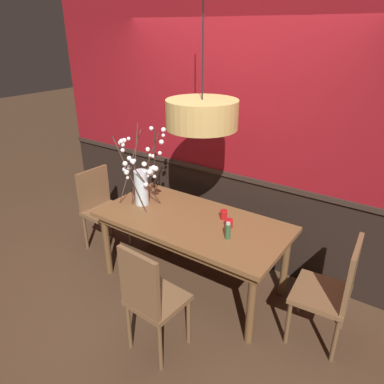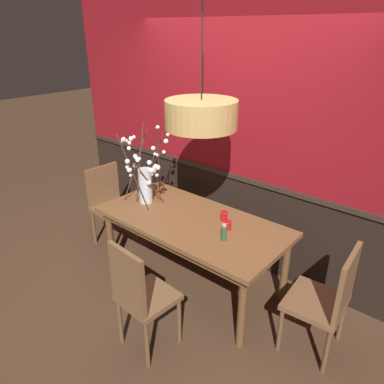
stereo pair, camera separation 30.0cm
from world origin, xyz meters
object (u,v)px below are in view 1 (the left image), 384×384
Objects in this scene: candle_holder_nearer_center at (229,223)px; candle_holder_nearer_edge at (224,215)px; chair_far_side_right at (256,211)px; dining_table at (192,227)px; chair_head_east_end at (333,288)px; vase_with_blossoms at (141,181)px; pendant_lamp at (202,114)px; chair_head_west_end at (101,205)px; condiment_bottle at (228,231)px; chair_near_side_right at (150,297)px; chair_far_side_left at (216,200)px.

candle_holder_nearer_center is 0.88× the size of candle_holder_nearer_edge.
dining_table is at bearing -106.67° from chair_far_side_right.
candle_holder_nearer_center is (-0.98, 0.04, 0.25)m from chair_head_east_end.
dining_table is 0.92m from chair_far_side_right.
pendant_lamp is at bearing 0.52° from vase_with_blossoms.
chair_head_west_end is 11.88× the size of candle_holder_nearer_center.
dining_table is 0.33m from candle_holder_nearer_edge.
condiment_bottle is (-0.89, -0.13, 0.29)m from chair_head_east_end.
chair_head_west_end is at bearing 179.82° from dining_table.
chair_far_side_left is at bearing 105.84° from chair_near_side_right.
vase_with_blossoms is at bearing -179.00° from chair_head_east_end.
chair_near_side_right is at bearing -90.37° from candle_holder_nearer_edge.
vase_with_blossoms is at bearing -175.46° from candle_holder_nearer_center.
condiment_bottle is at bearing -13.41° from dining_table.
chair_far_side_left is 1.06m from candle_holder_nearer_center.
pendant_lamp is (-0.26, -0.07, 0.97)m from candle_holder_nearer_center.
dining_table is 1.95× the size of chair_head_west_end.
candle_holder_nearer_center is at bearing 4.54° from vase_with_blossoms.
chair_far_side_left is at bearing 106.90° from dining_table.
dining_table is at bearing 166.59° from condiment_bottle.
chair_near_side_right reaches higher than dining_table.
pendant_lamp is (0.10, -0.00, 1.10)m from dining_table.
chair_far_side_left is 0.97× the size of chair_far_side_right.
chair_head_west_end is (-1.52, 0.89, -0.01)m from chair_near_side_right.
vase_with_blossoms is 1.00m from candle_holder_nearer_center.
vase_with_blossoms is at bearing -134.62° from chair_far_side_right.
chair_head_east_end is 0.94m from condiment_bottle.
chair_near_side_right is 1.03× the size of chair_far_side_right.
chair_near_side_right is 0.75× the size of pendant_lamp.
chair_head_east_end is at bearing -8.17° from candle_holder_nearer_edge.
chair_far_side_right is at bearing 45.38° from vase_with_blossoms.
chair_near_side_right reaches higher than chair_head_east_end.
candle_holder_nearer_center is (0.13, 0.96, 0.24)m from chair_near_side_right.
vase_with_blossoms is (-0.85, 0.88, 0.45)m from chair_near_side_right.
chair_far_side_left reaches higher than dining_table.
dining_table is 1.98× the size of chair_far_side_left.
chair_far_side_right is 6.13× the size of condiment_bottle.
condiment_bottle is at bearing 74.76° from chair_near_side_right.
candle_holder_nearer_edge is 0.07× the size of pendant_lamp.
dining_table is 1.30m from chair_head_west_end.
candle_holder_nearer_center is at bearing 82.47° from chair_near_side_right.
vase_with_blossoms is at bearing -167.39° from candle_holder_nearer_edge.
chair_near_side_right is 1.10m from candle_holder_nearer_edge.
chair_near_side_right reaches higher than condiment_bottle.
chair_far_side_right is 10.60× the size of candle_holder_nearer_edge.
dining_table is 0.49m from condiment_bottle.
dining_table is 0.93m from chair_far_side_left.
candle_holder_nearer_edge is 0.36m from condiment_bottle.
candle_holder_nearer_center is at bearing 10.48° from dining_table.
condiment_bottle is at bearing -63.43° from candle_holder_nearer_center.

